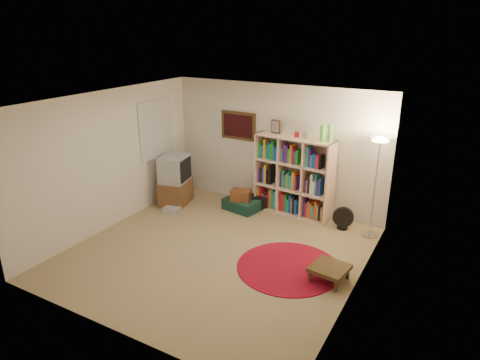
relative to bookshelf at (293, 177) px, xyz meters
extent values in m
cube|color=tan|center=(-0.45, -2.09, -0.77)|extent=(4.50, 4.50, 0.02)
cube|color=white|center=(-0.45, -2.09, 1.75)|extent=(4.50, 4.50, 0.02)
cube|color=silver|center=(-0.45, 0.17, 0.49)|extent=(4.50, 0.02, 2.50)
cube|color=silver|center=(-0.45, -4.35, 0.49)|extent=(4.50, 0.02, 2.50)
cube|color=silver|center=(-2.71, -2.09, 0.49)|extent=(0.02, 4.50, 2.50)
cube|color=silver|center=(1.81, -2.09, 0.49)|extent=(0.02, 4.50, 2.50)
cube|color=#402C16|center=(-1.30, 0.14, 0.84)|extent=(0.78, 0.04, 0.58)
cube|color=#3B0B10|center=(-1.30, 0.12, 0.84)|extent=(0.66, 0.01, 0.46)
cube|color=white|center=(-2.68, -0.79, 0.79)|extent=(0.03, 1.00, 1.20)
cube|color=beige|center=(1.40, 0.15, 0.44)|extent=(0.08, 0.01, 0.12)
cube|color=beige|center=(0.02, -0.01, -0.74)|extent=(1.60, 0.60, 0.03)
cube|color=beige|center=(0.02, -0.01, 0.79)|extent=(1.60, 0.60, 0.03)
cube|color=beige|center=(-0.74, 0.06, 0.02)|extent=(0.08, 0.45, 1.56)
cube|color=beige|center=(0.78, -0.09, 0.02)|extent=(0.08, 0.45, 1.56)
cube|color=beige|center=(0.04, 0.20, 0.02)|extent=(1.56, 0.18, 1.56)
cube|color=beige|center=(-0.24, 0.01, 0.02)|extent=(0.08, 0.43, 1.49)
cube|color=beige|center=(0.28, -0.04, 0.02)|extent=(0.08, 0.43, 1.49)
cube|color=beige|center=(0.02, -0.01, -0.24)|extent=(1.53, 0.57, 0.03)
cube|color=beige|center=(0.02, -0.01, 0.29)|extent=(1.53, 0.57, 0.03)
cube|color=#FEA721|center=(-0.70, 0.02, -0.55)|extent=(0.06, 0.18, 0.34)
cube|color=red|center=(-0.65, 0.01, -0.52)|extent=(0.06, 0.18, 0.40)
cube|color=#E1551C|center=(-0.60, 0.01, -0.58)|extent=(0.06, 0.18, 0.27)
cube|color=#491C70|center=(-0.56, 0.00, -0.58)|extent=(0.06, 0.18, 0.27)
cube|color=#E1551C|center=(-0.51, 0.00, -0.59)|extent=(0.05, 0.18, 0.25)
cube|color=red|center=(-0.47, -0.01, -0.55)|extent=(0.05, 0.18, 0.33)
cube|color=#FEA721|center=(-0.43, -0.01, -0.52)|extent=(0.06, 0.18, 0.39)
cube|color=teal|center=(-0.38, -0.02, -0.52)|extent=(0.06, 0.18, 0.40)
cube|color=teal|center=(-0.33, -0.02, -0.53)|extent=(0.06, 0.18, 0.36)
cube|color=#491C70|center=(-0.70, 0.01, -0.09)|extent=(0.07, 0.18, 0.25)
cube|color=black|center=(-0.65, 0.01, -0.08)|extent=(0.06, 0.18, 0.28)
cube|color=#1C4BA9|center=(-0.60, 0.01, -0.05)|extent=(0.06, 0.18, 0.32)
cube|color=#FEA721|center=(-0.56, 0.00, -0.03)|extent=(0.06, 0.18, 0.37)
cube|color=black|center=(-0.51, 0.00, -0.07)|extent=(0.07, 0.18, 0.29)
cube|color=black|center=(-0.45, -0.01, -0.02)|extent=(0.07, 0.18, 0.39)
cube|color=#1C8D28|center=(-0.70, 0.01, 0.45)|extent=(0.07, 0.18, 0.31)
cube|color=#1C4BA9|center=(-0.64, 0.01, 0.42)|extent=(0.07, 0.18, 0.26)
cube|color=#FEA721|center=(-0.59, 0.00, 0.48)|extent=(0.06, 0.18, 0.39)
cube|color=#1C8D28|center=(-0.54, 0.00, 0.44)|extent=(0.07, 0.18, 0.29)
cube|color=#1C4BA9|center=(-0.49, -0.01, 0.47)|extent=(0.05, 0.18, 0.35)
cube|color=#1C8D28|center=(-0.46, -0.01, 0.45)|extent=(0.05, 0.18, 0.32)
cube|color=#1C8D28|center=(-0.41, -0.01, 0.48)|extent=(0.07, 0.18, 0.38)
cube|color=#1C4BA9|center=(-0.37, -0.02, 0.44)|extent=(0.05, 0.18, 0.31)
cube|color=#1C4BA9|center=(-0.32, -0.02, 0.42)|extent=(0.07, 0.18, 0.26)
cube|color=red|center=(-0.19, -0.04, -0.53)|extent=(0.06, 0.18, 0.38)
cube|color=red|center=(-0.14, -0.04, -0.54)|extent=(0.06, 0.18, 0.35)
cube|color=#1C8D28|center=(-0.09, -0.05, -0.54)|extent=(0.07, 0.18, 0.36)
cube|color=teal|center=(-0.03, -0.05, -0.58)|extent=(0.06, 0.18, 0.27)
cube|color=#1C4BA9|center=(0.02, -0.06, -0.54)|extent=(0.07, 0.18, 0.36)
cube|color=#9B7554|center=(0.06, -0.06, -0.56)|extent=(0.05, 0.18, 0.32)
cube|color=black|center=(0.10, -0.06, -0.54)|extent=(0.06, 0.18, 0.36)
cube|color=#1C4BA9|center=(0.15, -0.07, -0.57)|extent=(0.07, 0.18, 0.30)
cube|color=#491C70|center=(-0.19, -0.04, -0.08)|extent=(0.05, 0.18, 0.27)
cube|color=teal|center=(-0.15, -0.04, -0.05)|extent=(0.05, 0.18, 0.33)
cube|color=#1C8D28|center=(-0.11, -0.04, -0.09)|extent=(0.06, 0.18, 0.25)
cube|color=#9B7554|center=(-0.07, -0.05, -0.07)|extent=(0.05, 0.18, 0.30)
cube|color=teal|center=(-0.04, -0.05, -0.05)|extent=(0.05, 0.18, 0.33)
cube|color=teal|center=(0.01, -0.06, -0.08)|extent=(0.07, 0.18, 0.27)
cube|color=#FEA721|center=(0.06, -0.06, -0.04)|extent=(0.05, 0.18, 0.35)
cube|color=#E1551C|center=(0.09, -0.06, -0.04)|extent=(0.05, 0.18, 0.35)
cube|color=#491C70|center=(0.13, -0.07, -0.07)|extent=(0.05, 0.18, 0.28)
cube|color=teal|center=(-0.19, -0.04, 0.43)|extent=(0.05, 0.18, 0.27)
cube|color=#491C70|center=(-0.15, -0.04, 0.48)|extent=(0.06, 0.18, 0.37)
cube|color=#491C70|center=(-0.10, -0.04, 0.47)|extent=(0.07, 0.18, 0.35)
cube|color=#1C8D28|center=(-0.05, -0.05, 0.44)|extent=(0.06, 0.18, 0.29)
cube|color=#FEA721|center=(-0.01, -0.05, 0.48)|extent=(0.05, 0.18, 0.38)
cube|color=red|center=(0.03, -0.06, 0.46)|extent=(0.05, 0.18, 0.34)
cube|color=#491C70|center=(0.07, -0.06, 0.43)|extent=(0.06, 0.18, 0.27)
cube|color=#1C8D28|center=(0.12, -0.07, 0.44)|extent=(0.07, 0.18, 0.29)
cube|color=#491C70|center=(0.33, -0.09, -0.53)|extent=(0.06, 0.18, 0.38)
cube|color=red|center=(0.37, -0.09, -0.57)|extent=(0.06, 0.18, 0.29)
cube|color=#9B7554|center=(0.41, -0.10, -0.55)|extent=(0.05, 0.18, 0.34)
cube|color=#E1551C|center=(0.46, -0.10, -0.57)|extent=(0.07, 0.18, 0.30)
cube|color=teal|center=(0.51, -0.10, -0.59)|extent=(0.07, 0.18, 0.26)
cube|color=#E1551C|center=(0.56, -0.11, -0.53)|extent=(0.06, 0.18, 0.37)
cube|color=#9B7554|center=(0.60, -0.11, -0.56)|extent=(0.06, 0.18, 0.31)
cube|color=black|center=(0.65, -0.12, -0.59)|extent=(0.06, 0.18, 0.25)
cube|color=#9B7554|center=(0.69, -0.12, -0.57)|extent=(0.05, 0.18, 0.29)
cube|color=#491C70|center=(0.33, -0.09, -0.09)|extent=(0.05, 0.18, 0.26)
cube|color=#9B7554|center=(0.36, -0.09, -0.08)|extent=(0.05, 0.18, 0.26)
cube|color=black|center=(0.40, -0.09, -0.03)|extent=(0.06, 0.18, 0.36)
cube|color=white|center=(0.44, -0.10, -0.02)|extent=(0.06, 0.18, 0.38)
cube|color=white|center=(0.49, -0.10, -0.09)|extent=(0.06, 0.18, 0.25)
cube|color=teal|center=(0.54, -0.11, -0.01)|extent=(0.05, 0.18, 0.40)
cube|color=#491C70|center=(0.58, -0.11, -0.07)|extent=(0.06, 0.18, 0.29)
cube|color=#1C4BA9|center=(0.62, -0.12, -0.05)|extent=(0.05, 0.18, 0.33)
cube|color=teal|center=(0.34, -0.09, 0.48)|extent=(0.07, 0.18, 0.39)
cube|color=#491C70|center=(0.38, -0.09, 0.47)|extent=(0.05, 0.18, 0.36)
cube|color=teal|center=(0.42, -0.10, 0.41)|extent=(0.05, 0.18, 0.25)
cube|color=#1C4BA9|center=(0.45, -0.10, 0.43)|extent=(0.05, 0.18, 0.27)
cube|color=#1C4BA9|center=(0.49, -0.10, 0.42)|extent=(0.05, 0.18, 0.26)
cube|color=red|center=(0.54, -0.11, 0.42)|extent=(0.07, 0.18, 0.26)
cube|color=black|center=(0.59, -0.11, 0.42)|extent=(0.06, 0.18, 0.26)
cube|color=#402C16|center=(-0.42, 0.05, 0.94)|extent=(0.19, 0.04, 0.27)
cube|color=#A9978D|center=(-0.42, 0.04, 0.94)|extent=(0.15, 0.03, 0.21)
cylinder|color=#B71022|center=(0.04, -0.01, 0.86)|extent=(0.10, 0.10, 0.10)
cylinder|color=#B1B1B5|center=(0.22, -0.03, 0.87)|extent=(0.09, 0.09, 0.12)
cylinder|color=#60CB4E|center=(0.57, -0.11, 0.96)|extent=(0.10, 0.10, 0.31)
cylinder|color=#60CB4E|center=(0.69, -0.04, 0.96)|extent=(0.10, 0.10, 0.31)
cylinder|color=#B1B1B5|center=(1.61, -0.25, -0.74)|extent=(0.32, 0.32, 0.03)
cylinder|color=#B1B1B5|center=(1.61, -0.25, 0.12)|extent=(0.03, 0.03, 1.69)
cone|color=#B1B1B5|center=(1.61, -0.25, 0.99)|extent=(0.39, 0.39, 0.14)
cylinder|color=#FFD88C|center=(1.61, -0.25, 0.99)|extent=(0.31, 0.31, 0.02)
cylinder|color=black|center=(1.11, -0.21, -0.74)|extent=(0.24, 0.24, 0.03)
cylinder|color=black|center=(1.11, -0.21, -0.65)|extent=(0.05, 0.05, 0.16)
cylinder|color=black|center=(1.11, -0.24, -0.51)|extent=(0.38, 0.17, 0.38)
cube|color=brown|center=(-2.30, -0.76, -0.51)|extent=(0.64, 0.80, 0.50)
cube|color=#B5B5BA|center=(-2.30, -0.76, 0.01)|extent=(0.61, 0.69, 0.55)
cube|color=black|center=(-2.05, -0.70, 0.01)|extent=(0.12, 0.51, 0.46)
cube|color=black|center=(-2.05, -0.70, 0.01)|extent=(0.11, 0.45, 0.40)
cube|color=#B5B5BA|center=(-2.11, -1.16, -0.71)|extent=(0.35, 0.32, 0.10)
cube|color=#12332A|center=(-0.94, -0.38, -0.64)|extent=(0.76, 0.56, 0.22)
cube|color=brown|center=(-0.93, -0.41, -0.42)|extent=(0.44, 0.36, 0.22)
cube|color=black|center=(-0.68, -0.08, -0.63)|extent=(0.43, 0.40, 0.24)
cylinder|color=maroon|center=(0.77, -1.96, -0.75)|extent=(1.61, 1.61, 0.01)
cube|color=#402C16|center=(1.43, -1.99, -0.55)|extent=(0.57, 0.57, 0.06)
cube|color=#402C16|center=(1.20, -2.16, -0.66)|extent=(0.05, 0.05, 0.18)
cube|color=#402C16|center=(1.60, -2.22, -0.66)|extent=(0.05, 0.05, 0.18)
cube|color=#402C16|center=(1.25, -1.76, -0.66)|extent=(0.05, 0.05, 0.18)
cube|color=#402C16|center=(1.66, -1.81, -0.66)|extent=(0.05, 0.05, 0.18)
camera|label=1|loc=(2.93, -7.35, 2.79)|focal=32.00mm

